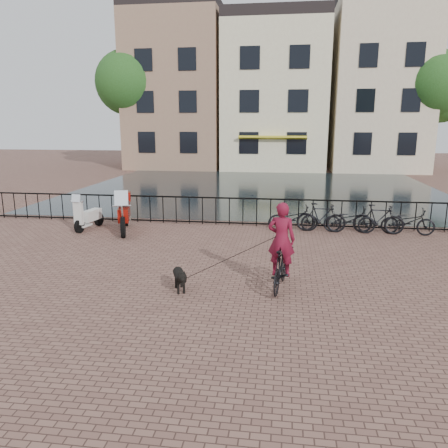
# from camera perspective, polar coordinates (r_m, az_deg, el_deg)

# --- Properties ---
(ground) EXTENTS (100.00, 100.00, 0.00)m
(ground) POSITION_cam_1_polar(r_m,az_deg,el_deg) (8.51, -2.86, -12.51)
(ground) COLOR brown
(ground) RESTS_ON ground
(canal_water) EXTENTS (20.00, 20.00, 0.00)m
(canal_water) POSITION_cam_1_polar(r_m,az_deg,el_deg) (25.14, 4.52, 4.66)
(canal_water) COLOR black
(canal_water) RESTS_ON ground
(railing) EXTENTS (20.00, 0.05, 1.02)m
(railing) POSITION_cam_1_polar(r_m,az_deg,el_deg) (15.92, 2.49, 1.60)
(railing) COLOR black
(railing) RESTS_ON ground
(canal_house_left) EXTENTS (7.50, 9.00, 12.80)m
(canal_house_left) POSITION_cam_1_polar(r_m,az_deg,el_deg) (38.68, -5.74, 17.08)
(canal_house_left) COLOR #946B56
(canal_house_left) RESTS_ON ground
(canal_house_mid) EXTENTS (8.00, 9.50, 11.80)m
(canal_house_mid) POSITION_cam_1_polar(r_m,az_deg,el_deg) (37.61, 6.72, 16.41)
(canal_house_mid) COLOR beige
(canal_house_mid) RESTS_ON ground
(canal_house_right) EXTENTS (7.00, 9.00, 13.30)m
(canal_house_right) POSITION_cam_1_polar(r_m,az_deg,el_deg) (38.30, 19.35, 16.86)
(canal_house_right) COLOR beige
(canal_house_right) RESTS_ON ground
(tree_far_left) EXTENTS (5.04, 5.04, 9.27)m
(tree_far_left) POSITION_cam_1_polar(r_m,az_deg,el_deg) (36.84, -12.47, 17.56)
(tree_far_left) COLOR black
(tree_far_left) RESTS_ON ground
(tree_far_right) EXTENTS (4.76, 4.76, 8.76)m
(tree_far_right) POSITION_cam_1_polar(r_m,az_deg,el_deg) (36.20, 25.91, 16.09)
(tree_far_right) COLOR black
(tree_far_right) RESTS_ON ground
(cyclist) EXTENTS (0.80, 1.76, 2.33)m
(cyclist) POSITION_cam_1_polar(r_m,az_deg,el_deg) (9.81, 7.46, -3.54)
(cyclist) COLOR black
(cyclist) RESTS_ON ground
(dog) EXTENTS (0.56, 0.88, 0.57)m
(dog) POSITION_cam_1_polar(r_m,az_deg,el_deg) (9.86, -5.80, -7.09)
(dog) COLOR black
(dog) RESTS_ON ground
(motorcycle) EXTENTS (1.17, 2.31, 1.61)m
(motorcycle) POSITION_cam_1_polar(r_m,az_deg,el_deg) (15.34, -12.94, 1.97)
(motorcycle) COLOR maroon
(motorcycle) RESTS_ON ground
(scooter) EXTENTS (0.67, 1.53, 1.37)m
(scooter) POSITION_cam_1_polar(r_m,az_deg,el_deg) (16.02, -17.27, 1.76)
(scooter) COLOR silver
(scooter) RESTS_ON ground
(parked_bike_0) EXTENTS (1.77, 0.79, 0.90)m
(parked_bike_0) POSITION_cam_1_polar(r_m,az_deg,el_deg) (15.28, 9.00, 0.76)
(parked_bike_0) COLOR black
(parked_bike_0) RESTS_ON ground
(parked_bike_1) EXTENTS (1.69, 0.57, 1.00)m
(parked_bike_1) POSITION_cam_1_polar(r_m,az_deg,el_deg) (15.32, 12.56, 0.82)
(parked_bike_1) COLOR black
(parked_bike_1) RESTS_ON ground
(parked_bike_2) EXTENTS (1.73, 0.64, 0.90)m
(parked_bike_2) POSITION_cam_1_polar(r_m,az_deg,el_deg) (15.44, 16.07, 0.53)
(parked_bike_2) COLOR black
(parked_bike_2) RESTS_ON ground
(parked_bike_3) EXTENTS (1.71, 0.66, 1.00)m
(parked_bike_3) POSITION_cam_1_polar(r_m,az_deg,el_deg) (15.59, 19.53, 0.59)
(parked_bike_3) COLOR black
(parked_bike_3) RESTS_ON ground
(parked_bike_4) EXTENTS (1.77, 0.77, 0.90)m
(parked_bike_4) POSITION_cam_1_polar(r_m,az_deg,el_deg) (15.82, 22.89, 0.30)
(parked_bike_4) COLOR black
(parked_bike_4) RESTS_ON ground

